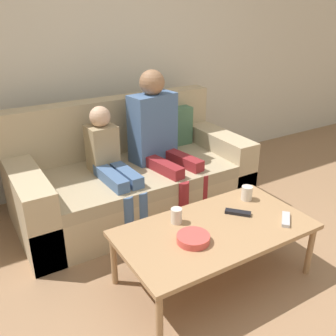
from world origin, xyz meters
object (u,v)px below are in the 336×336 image
couch (132,177)px  tv_remote_0 (238,213)px  snack_bowl (193,238)px  coffee_table (215,232)px  tv_remote_1 (286,219)px  cup_far (247,193)px  person_adult (159,133)px  person_child (111,163)px  cup_near (176,216)px

couch → tv_remote_0: (0.26, -1.08, 0.11)m
couch → snack_bowl: 1.20m
coffee_table → tv_remote_1: (0.44, -0.17, 0.04)m
cup_far → person_adult: bearing=104.5°
tv_remote_0 → tv_remote_1: bearing=-89.1°
cup_far → couch: bearing=115.1°
tv_remote_1 → person_child: bearing=169.6°
tv_remote_1 → snack_bowl: 0.65m
coffee_table → person_child: 1.03m
cup_near → snack_bowl: bearing=-97.0°
cup_near → snack_bowl: size_ratio=0.51×
person_adult → cup_far: bearing=-84.9°
couch → person_child: 0.37m
cup_near → person_adult: bearing=66.9°
couch → cup_near: size_ratio=19.51×
person_child → tv_remote_1: size_ratio=6.02×
couch → cup_near: (-0.14, -0.95, 0.15)m
cup_near → tv_remote_0: 0.43m
person_adult → tv_remote_1: bearing=-87.8°
cup_near → tv_remote_0: cup_near is taller
tv_remote_1 → snack_bowl: bearing=-142.9°
tv_remote_0 → tv_remote_1: 0.31m
person_child → snack_bowl: person_child is taller
couch → cup_far: bearing=-64.9°
person_adult → cup_near: 0.96m
cup_near → cup_far: bearing=-0.3°
person_adult → cup_far: (0.22, -0.86, -0.24)m
coffee_table → cup_far: bearing=23.0°
person_child → cup_far: bearing=-51.9°
cup_far → snack_bowl: size_ratio=0.52×
person_adult → cup_near: person_adult is taller
cup_far → cup_near: bearing=179.7°
cup_near → tv_remote_1: 0.71m
person_adult → cup_near: (-0.37, -0.86, -0.24)m
couch → tv_remote_1: 1.39m
cup_far → tv_remote_0: bearing=-146.5°
cup_near → snack_bowl: (-0.03, -0.23, -0.03)m
tv_remote_0 → snack_bowl: bearing=151.7°
coffee_table → tv_remote_0: (0.23, 0.05, 0.04)m
couch → tv_remote_1: bearing=-70.1°
coffee_table → cup_far: size_ratio=11.98×
person_child → tv_remote_1: 1.35m
person_child → tv_remote_1: bearing=-60.8°
coffee_table → cup_near: 0.26m
coffee_table → cup_far: cup_far is taller
coffee_table → cup_near: size_ratio=12.30×
couch → snack_bowl: couch is taller
coffee_table → tv_remote_0: bearing=13.2°
cup_far → coffee_table: bearing=-157.0°
couch → snack_bowl: size_ratio=9.90×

